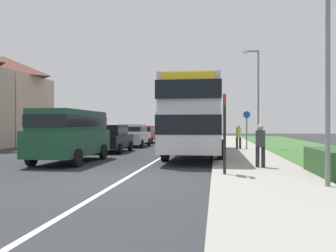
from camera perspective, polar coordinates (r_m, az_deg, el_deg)
The scene contains 15 objects.
ground_plane at distance 10.48m, azimuth -7.39°, elevation -8.85°, with size 120.00×120.00×0.00m, color #2D3033.
lane_marking_centre at distance 18.26m, azimuth -0.70°, elevation -4.99°, with size 0.14×60.00×0.01m, color silver.
pavement_near_side at distance 16.13m, azimuth 13.18°, elevation -5.47°, with size 3.20×68.00×0.12m, color #9E998E.
roadside_hedge at distance 11.69m, azimuth 25.78°, elevation -5.70°, with size 1.10×2.85×0.90m, color #2D5128.
double_decker_bus at distance 18.71m, azimuth 4.74°, elevation 1.69°, with size 2.80×11.53×3.70m.
parked_van_dark_green at distance 15.67m, azimuth -15.80°, elevation -0.92°, with size 2.11×5.02×2.27m.
parked_car_black at distance 21.07m, azimuth -9.35°, elevation -1.85°, with size 1.90×3.97×1.65m.
parked_car_silver at distance 26.25m, azimuth -5.71°, elevation -1.40°, with size 2.00×4.27×1.69m.
parked_car_red at distance 31.69m, azimuth -3.84°, elevation -1.24°, with size 1.87×4.40×1.57m.
pedestrian_at_stop at distance 12.86m, azimuth 15.03°, elevation -2.81°, with size 0.34×0.34×1.67m.
pedestrian_walking_away at distance 22.64m, azimuth 11.58°, elevation -1.53°, with size 0.34×0.34×1.67m.
bus_stop_sign at distance 10.79m, azimuth 9.34°, elevation -0.38°, with size 0.09×0.52×2.60m.
cycle_route_sign at distance 22.28m, azimuth 12.88°, elevation -0.40°, with size 0.44×0.08×2.52m.
street_lamp_near at distance 9.78m, azimuth 24.32°, elevation 16.45°, with size 1.14×0.20×7.67m.
street_lamp_mid at distance 24.13m, azimuth 14.43°, elevation 5.47°, with size 1.14×0.20×6.69m.
Camera 1 is at (2.74, -9.98, 1.64)m, focal length 36.87 mm.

